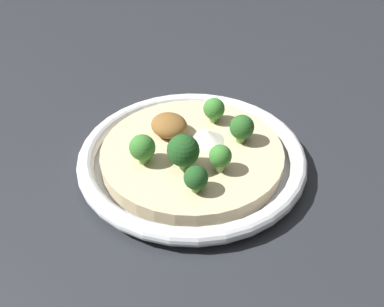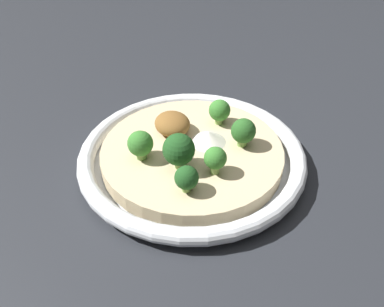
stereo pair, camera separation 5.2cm
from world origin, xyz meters
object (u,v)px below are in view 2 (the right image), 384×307
Objects in this scene: risotto_bowl at (192,155)px; broccoli_back at (179,150)px; broccoli_front_right at (220,111)px; broccoli_front at (243,131)px; broccoli_back_right at (140,144)px; broccoli_back_left at (187,178)px; broccoli_left at (214,159)px.

broccoli_back is at bearing 129.88° from risotto_bowl.
broccoli_front_right is 0.12m from broccoli_back.
broccoli_back_right is at bearing 72.86° from broccoli_front.
broccoli_back_left is (-0.08, -0.02, -0.00)m from broccoli_back_right.
broccoli_left is (-0.03, -0.03, -0.01)m from broccoli_back.
broccoli_back_right is 0.14m from broccoli_front.
broccoli_back_left is 0.12m from broccoli_front.
broccoli_back_right is 0.82× the size of broccoli_back.
risotto_bowl is 7.71× the size of broccoli_front.
risotto_bowl is at bearing -33.08° from broccoli_back_left.
broccoli_front_right reaches higher than risotto_bowl.
broccoli_back is (-0.06, 0.10, 0.01)m from broccoli_front_right.
broccoli_back_right is 0.13m from broccoli_front_right.
broccoli_back_left is 0.71× the size of broccoli_back.
broccoli_front_right is (0.10, -0.11, 0.00)m from broccoli_back_left.
broccoli_back is (-0.00, 0.10, 0.01)m from broccoli_front.
broccoli_left reaches higher than broccoli_back_left.
risotto_bowl is 6.37× the size of broccoli_back.
broccoli_back_right is at bearing 98.74° from broccoli_front_right.
broccoli_back is at bearing 90.05° from broccoli_front.
risotto_bowl is at bearing 116.95° from broccoli_front_right.
broccoli_front reaches higher than broccoli_back_left.
risotto_bowl is 0.08m from broccoli_front_right.
broccoli_front_right and broccoli_left have the same top height.
broccoli_front_right is (0.03, -0.06, 0.03)m from risotto_bowl.
risotto_bowl is at bearing -1.19° from broccoli_left.
broccoli_front_right is at bearing -0.74° from broccoli_front.
broccoli_back_right is 0.99× the size of broccoli_front.
risotto_bowl is at bearing 65.44° from broccoli_front.
broccoli_front_right is (0.02, -0.13, -0.00)m from broccoli_back_right.
broccoli_front is (0.04, -0.11, 0.00)m from broccoli_back_left.
broccoli_front_right is 0.11m from broccoli_left.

